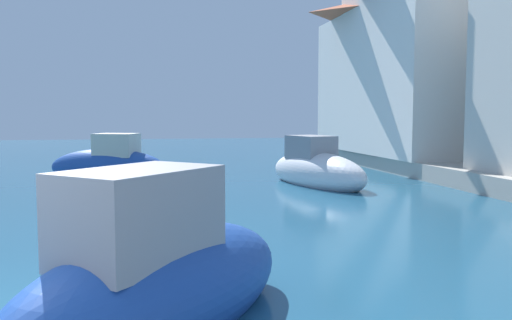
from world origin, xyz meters
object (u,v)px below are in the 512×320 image
(moored_boat_1, at_px, (158,281))
(waterfront_building_far, at_px, (413,69))
(moored_boat_2, at_px, (109,165))
(waterfront_building_annex, at_px, (451,53))
(moored_boat_4, at_px, (316,170))

(moored_boat_1, distance_m, waterfront_building_far, 19.79)
(moored_boat_1, bearing_deg, moored_boat_2, 48.20)
(moored_boat_1, height_order, waterfront_building_far, waterfront_building_far)
(waterfront_building_annex, distance_m, waterfront_building_far, 2.89)
(waterfront_building_annex, relative_size, waterfront_building_far, 1.03)
(waterfront_building_far, bearing_deg, moored_boat_2, -161.42)
(moored_boat_1, xyz_separation_m, waterfront_building_annex, (10.88, 13.29, 3.75))
(moored_boat_2, bearing_deg, waterfront_building_annex, -151.75)
(waterfront_building_far, bearing_deg, waterfront_building_annex, -90.00)
(moored_boat_4, bearing_deg, waterfront_building_annex, 104.72)
(moored_boat_1, relative_size, moored_boat_4, 0.80)
(moored_boat_2, distance_m, waterfront_building_far, 13.26)
(waterfront_building_annex, xyz_separation_m, waterfront_building_far, (0.00, 2.88, -0.32))
(moored_boat_1, bearing_deg, waterfront_building_annex, 2.95)
(waterfront_building_annex, bearing_deg, moored_boat_1, -129.29)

